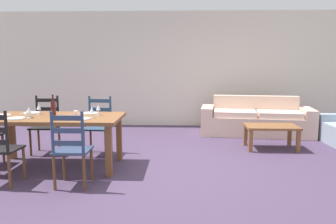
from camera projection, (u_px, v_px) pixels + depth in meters
ground_plane at (163, 167)px, 4.92m from camera, size 9.60×9.60×0.02m
wall_far at (170, 69)px, 7.98m from camera, size 9.60×0.16×2.70m
dining_table at (55, 122)px, 4.81m from camera, size 1.90×0.96×0.75m
dining_chair_near_right at (71, 149)px, 4.05m from camera, size 0.42×0.40×0.96m
dining_chair_far_left at (46, 125)px, 5.62m from camera, size 0.43×0.41×0.96m
dining_chair_far_right at (98, 126)px, 5.53m from camera, size 0.44×0.42×0.96m
dinner_plate_near_left at (16, 118)px, 4.56m from camera, size 0.24×0.24×0.02m
fork_near_left at (5, 119)px, 4.57m from camera, size 0.03×0.17×0.01m
dinner_plate_near_right at (81, 119)px, 4.53m from camera, size 0.24×0.24×0.02m
fork_near_right at (70, 119)px, 4.54m from camera, size 0.02×0.17×0.01m
dinner_plate_far_left at (32, 113)px, 5.06m from camera, size 0.24×0.24×0.02m
fork_far_left at (22, 113)px, 5.06m from camera, size 0.03×0.17×0.01m
dinner_plate_far_right at (91, 113)px, 5.02m from camera, size 0.24×0.24×0.02m
fork_far_right at (81, 114)px, 5.03m from camera, size 0.03×0.17×0.01m
dinner_plate_head_west at (2, 115)px, 4.82m from camera, size 0.24×0.24×0.02m
wine_bottle at (53, 108)px, 4.76m from camera, size 0.07×0.07×0.32m
wine_glass_near_left at (29, 110)px, 4.64m from camera, size 0.06×0.06×0.16m
wine_glass_near_right at (92, 110)px, 4.64m from camera, size 0.06×0.06×0.16m
wine_glass_far_left at (39, 107)px, 4.94m from camera, size 0.06×0.06×0.16m
wine_glass_far_right at (98, 108)px, 4.88m from camera, size 0.06×0.06×0.16m
coffee_cup_primary at (76, 114)px, 4.74m from camera, size 0.07×0.07×0.09m
coffee_cup_secondary at (29, 114)px, 4.72m from camera, size 0.07×0.07×0.09m
couch at (256, 121)px, 7.08m from camera, size 2.36×1.06×0.80m
coffee_table at (271, 129)px, 5.87m from camera, size 0.90×0.56×0.42m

